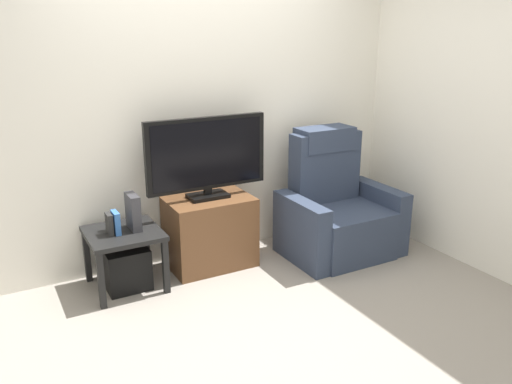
% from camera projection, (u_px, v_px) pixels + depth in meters
% --- Properties ---
extents(ground_plane, '(6.40, 6.40, 0.00)m').
position_uv_depth(ground_plane, '(266.00, 307.00, 3.75)').
color(ground_plane, gray).
extents(wall_back, '(6.40, 0.06, 2.60)m').
position_uv_depth(wall_back, '(199.00, 106.00, 4.30)').
color(wall_back, silver).
rests_on(wall_back, ground).
extents(wall_side, '(0.06, 4.48, 2.60)m').
position_uv_depth(wall_side, '(469.00, 107.00, 4.22)').
color(wall_side, silver).
rests_on(wall_side, ground).
extents(tv_stand, '(0.69, 0.46, 0.59)m').
position_uv_depth(tv_stand, '(210.00, 232.00, 4.34)').
color(tv_stand, brown).
rests_on(tv_stand, ground).
extents(television, '(1.01, 0.20, 0.66)m').
position_uv_depth(television, '(207.00, 156.00, 4.16)').
color(television, black).
rests_on(television, tv_stand).
extents(recliner_armchair, '(0.98, 0.78, 1.08)m').
position_uv_depth(recliner_armchair, '(337.00, 211.00, 4.60)').
color(recliner_armchair, '#2D384C').
rests_on(recliner_armchair, ground).
extents(side_table, '(0.54, 0.54, 0.46)m').
position_uv_depth(side_table, '(124.00, 240.00, 3.94)').
color(side_table, black).
rests_on(side_table, ground).
extents(subwoofer_box, '(0.32, 0.32, 0.32)m').
position_uv_depth(subwoofer_box, '(126.00, 267.00, 4.01)').
color(subwoofer_box, black).
rests_on(subwoofer_box, ground).
extents(book_leftmost, '(0.04, 0.11, 0.16)m').
position_uv_depth(book_leftmost, '(109.00, 224.00, 3.83)').
color(book_leftmost, '#262626').
rests_on(book_leftmost, side_table).
extents(book_middle, '(0.04, 0.13, 0.17)m').
position_uv_depth(book_middle, '(116.00, 223.00, 3.85)').
color(book_middle, '#3366B2').
rests_on(book_middle, side_table).
extents(game_console, '(0.07, 0.20, 0.27)m').
position_uv_depth(game_console, '(133.00, 212.00, 3.93)').
color(game_console, '#333338').
rests_on(game_console, side_table).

